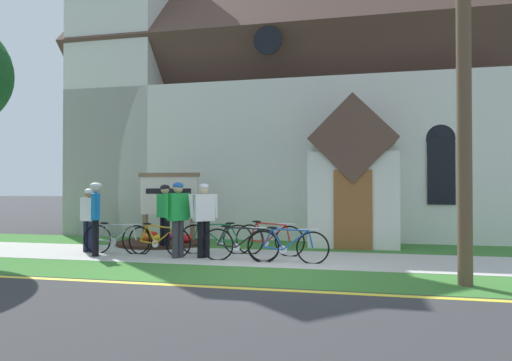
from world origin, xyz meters
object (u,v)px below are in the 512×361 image
(cyclist_in_blue_jersey, at_px, (204,214))
(cyclist_in_red_jersey, at_px, (89,215))
(cyclist_in_white_jersey, at_px, (96,212))
(roadside_conifer, at_px, (494,103))
(bicycle_green, at_px, (216,238))
(cyclist_in_orange_jersey, at_px, (165,211))
(church_sign, at_px, (169,197))
(bicycle_red, at_px, (240,244))
(bicycle_white, at_px, (269,239))
(bicycle_black, at_px, (116,239))
(cyclist_in_yellow_jersey, at_px, (178,213))
(bicycle_yellow, at_px, (287,246))
(bicycle_silver, at_px, (159,241))

(cyclist_in_blue_jersey, relative_size, cyclist_in_red_jersey, 1.08)
(cyclist_in_white_jersey, bearing_deg, roadside_conifer, 32.15)
(bicycle_green, relative_size, cyclist_in_orange_jersey, 1.05)
(church_sign, height_order, bicycle_red, church_sign)
(cyclist_in_white_jersey, bearing_deg, church_sign, 79.02)
(church_sign, height_order, cyclist_in_red_jersey, church_sign)
(cyclist_in_blue_jersey, height_order, roadside_conifer, roadside_conifer)
(bicycle_white, bearing_deg, cyclist_in_white_jersey, -165.61)
(bicycle_black, xyz_separation_m, roadside_conifer, (10.20, 6.14, 4.05))
(bicycle_black, xyz_separation_m, cyclist_in_orange_jersey, (0.83, 1.02, 0.63))
(cyclist_in_yellow_jersey, height_order, roadside_conifer, roadside_conifer)
(bicycle_yellow, bearing_deg, bicycle_silver, 172.36)
(church_sign, xyz_separation_m, bicycle_silver, (0.85, -2.58, -1.00))
(bicycle_white, distance_m, cyclist_in_red_jersey, 4.58)
(cyclist_in_blue_jersey, distance_m, cyclist_in_yellow_jersey, 0.59)
(bicycle_green, height_order, roadside_conifer, roadside_conifer)
(bicycle_green, bearing_deg, church_sign, 136.56)
(bicycle_green, bearing_deg, bicycle_red, -46.48)
(bicycle_white, relative_size, cyclist_in_yellow_jersey, 1.00)
(bicycle_silver, relative_size, cyclist_in_red_jersey, 1.08)
(bicycle_green, bearing_deg, bicycle_yellow, -27.34)
(cyclist_in_white_jersey, relative_size, cyclist_in_red_jersey, 1.09)
(cyclist_in_white_jersey, bearing_deg, bicycle_green, 19.64)
(cyclist_in_blue_jersey, height_order, cyclist_in_red_jersey, cyclist_in_blue_jersey)
(bicycle_yellow, height_order, cyclist_in_red_jersey, cyclist_in_red_jersey)
(bicycle_black, xyz_separation_m, cyclist_in_yellow_jersey, (1.75, -0.32, 0.67))
(bicycle_black, height_order, roadside_conifer, roadside_conifer)
(bicycle_green, relative_size, cyclist_in_blue_jersey, 1.04)
(cyclist_in_orange_jersey, bearing_deg, cyclist_in_blue_jersey, -38.70)
(bicycle_silver, bearing_deg, cyclist_in_yellow_jersey, -24.24)
(bicycle_white, relative_size, cyclist_in_white_jersey, 1.00)
(bicycle_red, bearing_deg, cyclist_in_yellow_jersey, 178.45)
(bicycle_red, xyz_separation_m, cyclist_in_white_jersey, (-3.54, -0.09, 0.66))
(cyclist_in_red_jersey, bearing_deg, roadside_conifer, 28.90)
(cyclist_in_orange_jersey, distance_m, cyclist_in_yellow_jersey, 1.62)
(church_sign, height_order, bicycle_yellow, church_sign)
(bicycle_red, height_order, cyclist_in_white_jersey, cyclist_in_white_jersey)
(cyclist_in_red_jersey, bearing_deg, bicycle_silver, -3.45)
(bicycle_red, xyz_separation_m, cyclist_in_red_jersey, (-4.05, 0.43, 0.55))
(bicycle_white, bearing_deg, bicycle_green, -177.24)
(roadside_conifer, bearing_deg, cyclist_in_yellow_jersey, -142.60)
(bicycle_black, bearing_deg, bicycle_red, -6.34)
(bicycle_silver, xyz_separation_m, roadside_conifer, (9.05, 6.19, 4.07))
(cyclist_in_orange_jersey, relative_size, roadside_conifer, 0.24)
(cyclist_in_blue_jersey, xyz_separation_m, roadside_conifer, (7.87, 6.32, 3.41))
(bicycle_white, xyz_separation_m, cyclist_in_red_jersey, (-4.52, -0.51, 0.55))
(cyclist_in_blue_jersey, xyz_separation_m, cyclist_in_red_jersey, (-3.12, 0.25, -0.09))
(bicycle_green, height_order, bicycle_black, bicycle_green)
(church_sign, bearing_deg, bicycle_white, -29.63)
(bicycle_silver, bearing_deg, cyclist_in_orange_jersey, 106.11)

